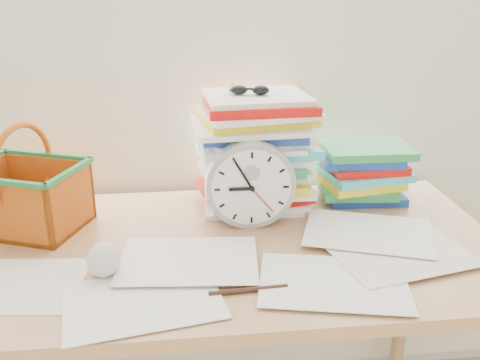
{
  "coord_description": "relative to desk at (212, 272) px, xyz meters",
  "views": [
    {
      "loc": [
        -0.06,
        0.46,
        1.35
      ],
      "look_at": [
        0.07,
        1.6,
        0.91
      ],
      "focal_mm": 40.0,
      "sensor_mm": 36.0,
      "label": 1
    }
  ],
  "objects": [
    {
      "name": "desk",
      "position": [
        0.0,
        0.0,
        0.0
      ],
      "size": [
        1.4,
        0.7,
        0.75
      ],
      "color": "#AD7E51",
      "rests_on": "ground"
    },
    {
      "name": "paper_stack",
      "position": [
        0.13,
        0.23,
        0.23
      ],
      "size": [
        0.33,
        0.28,
        0.31
      ],
      "primitive_type": null,
      "rotation": [
        0.0,
        0.0,
        0.08
      ],
      "color": "white",
      "rests_on": "desk"
    },
    {
      "name": "clock",
      "position": [
        0.11,
        0.09,
        0.19
      ],
      "size": [
        0.23,
        0.05,
        0.23
      ],
      "primitive_type": "cylinder",
      "rotation": [
        1.57,
        0.0,
        0.0
      ],
      "color": "#98999B",
      "rests_on": "desk"
    },
    {
      "name": "sunglasses",
      "position": [
        0.12,
        0.22,
        0.4
      ],
      "size": [
        0.13,
        0.12,
        0.03
      ],
      "primitive_type": null,
      "rotation": [
        0.0,
        0.0,
        -0.19
      ],
      "color": "black",
      "rests_on": "paper_stack"
    },
    {
      "name": "book_stack",
      "position": [
        0.44,
        0.24,
        0.15
      ],
      "size": [
        0.27,
        0.21,
        0.16
      ],
      "primitive_type": null,
      "rotation": [
        0.0,
        0.0,
        0.04
      ],
      "color": "white",
      "rests_on": "desk"
    },
    {
      "name": "basket",
      "position": [
        -0.45,
        0.15,
        0.21
      ],
      "size": [
        0.32,
        0.29,
        0.27
      ],
      "primitive_type": null,
      "rotation": [
        0.0,
        0.0,
        -0.38
      ],
      "color": "#CF6014",
      "rests_on": "desk"
    },
    {
      "name": "crumpled_ball",
      "position": [
        -0.24,
        -0.11,
        0.11
      ],
      "size": [
        0.08,
        0.08,
        0.08
      ],
      "primitive_type": "sphere",
      "color": "silver",
      "rests_on": "desk"
    },
    {
      "name": "pen",
      "position": [
        0.06,
        -0.22,
        0.08
      ],
      "size": [
        0.16,
        0.02,
        0.01
      ],
      "primitive_type": "cylinder",
      "rotation": [
        0.0,
        1.57,
        0.06
      ],
      "color": "black",
      "rests_on": "desk"
    },
    {
      "name": "scattered_papers",
      "position": [
        0.0,
        0.0,
        0.08
      ],
      "size": [
        1.26,
        0.42,
        0.02
      ],
      "primitive_type": null,
      "color": "white",
      "rests_on": "desk"
    }
  ]
}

